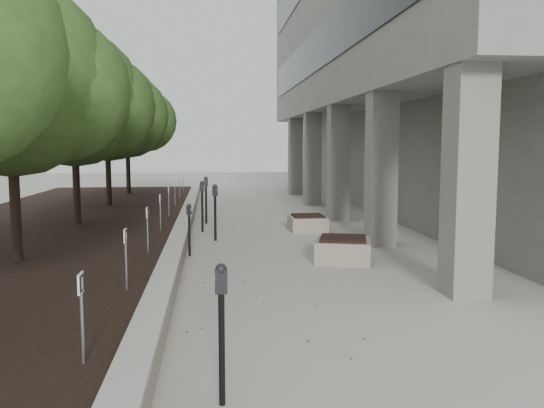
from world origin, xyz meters
TOP-DOWN VIEW (x-y plane):
  - ground at (0.00, 0.00)m, footprint 90.00×90.00m
  - retaining_wall at (-1.82, 9.00)m, footprint 0.39×26.00m
  - planting_bed at (-5.50, 9.00)m, footprint 7.00×26.00m
  - brutalist_building at (9.50, 13.00)m, footprint 13.10×26.00m
  - crabapple_tree_2 at (-4.80, 3.00)m, footprint 4.60×4.00m
  - crabapple_tree_3 at (-4.80, 8.00)m, footprint 4.60×4.00m
  - crabapple_tree_4 at (-4.80, 13.00)m, footprint 4.60×4.00m
  - crabapple_tree_5 at (-4.80, 18.00)m, footprint 4.60×4.00m
  - parking_sign_1 at (-2.35, -2.50)m, footprint 0.04×0.22m
  - parking_sign_2 at (-2.35, 0.50)m, footprint 0.04×0.22m
  - parking_sign_3 at (-2.35, 3.50)m, footprint 0.04×0.22m
  - parking_sign_4 at (-2.35, 6.50)m, footprint 0.04×0.22m
  - parking_sign_5 at (-2.35, 9.50)m, footprint 0.04×0.22m
  - parking_sign_6 at (-2.35, 12.50)m, footprint 0.04×0.22m
  - parking_sign_7 at (-2.35, 15.50)m, footprint 0.04×0.22m
  - parking_sign_8 at (-2.35, 18.50)m, footprint 0.04×0.22m
  - parking_meter_1 at (-0.93, -2.74)m, footprint 0.15×0.11m
  - parking_meter_2 at (-1.55, 5.03)m, footprint 0.15×0.13m
  - parking_meter_3 at (-0.92, 7.11)m, footprint 0.18×0.14m
  - parking_meter_4 at (-1.30, 8.76)m, footprint 0.17×0.13m
  - parking_meter_5 at (-1.20, 10.53)m, footprint 0.17×0.13m
  - planter_front at (1.94, 4.02)m, footprint 1.48×1.48m
  - planter_back at (1.90, 8.51)m, footprint 1.11×1.11m
  - berry_scatter at (-0.10, 5.00)m, footprint 3.30×14.10m

SIDE VIEW (x-z plane):
  - ground at x=0.00m, z-range 0.00..0.00m
  - berry_scatter at x=-0.10m, z-range 0.00..0.02m
  - planting_bed at x=-5.50m, z-range 0.00..0.40m
  - retaining_wall at x=-1.82m, z-range 0.00..0.50m
  - planter_back at x=1.90m, z-range 0.00..0.51m
  - planter_front at x=1.94m, z-range 0.00..0.57m
  - parking_meter_2 at x=-1.55m, z-range 0.00..1.26m
  - parking_meter_1 at x=-0.93m, z-range 0.00..1.48m
  - parking_meter_4 at x=-1.30m, z-range 0.00..1.55m
  - parking_meter_3 at x=-0.92m, z-range 0.00..1.57m
  - parking_meter_5 at x=-1.20m, z-range 0.00..1.58m
  - parking_sign_1 at x=-2.35m, z-range 0.40..1.36m
  - parking_sign_2 at x=-2.35m, z-range 0.40..1.36m
  - parking_sign_3 at x=-2.35m, z-range 0.40..1.36m
  - parking_sign_4 at x=-2.35m, z-range 0.40..1.36m
  - parking_sign_5 at x=-2.35m, z-range 0.40..1.36m
  - parking_sign_6 at x=-2.35m, z-range 0.40..1.36m
  - parking_sign_7 at x=-2.35m, z-range 0.40..1.36m
  - parking_sign_8 at x=-2.35m, z-range 0.40..1.36m
  - crabapple_tree_2 at x=-4.80m, z-range 0.40..5.84m
  - crabapple_tree_3 at x=-4.80m, z-range 0.40..5.84m
  - crabapple_tree_4 at x=-4.80m, z-range 0.40..5.84m
  - crabapple_tree_5 at x=-4.80m, z-range 0.40..5.84m
  - brutalist_building at x=9.50m, z-range 0.00..15.00m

